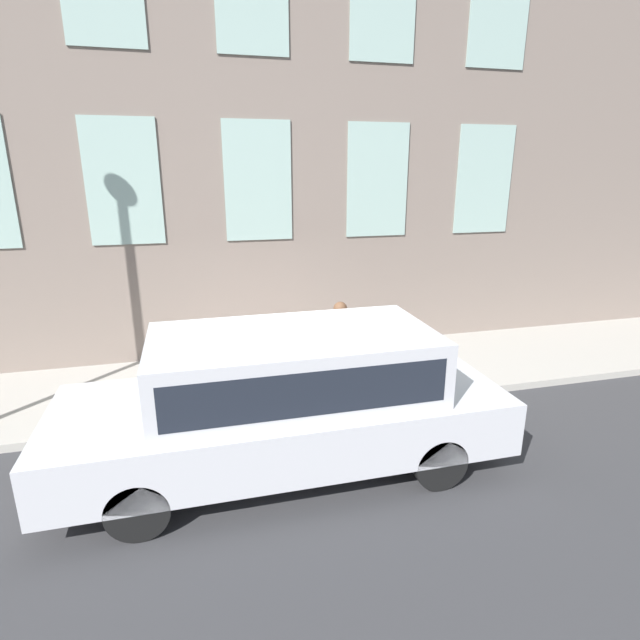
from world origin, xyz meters
TOP-DOWN VIEW (x-y plane):
  - ground_plane at (0.00, 0.00)m, footprint 80.00×80.00m
  - sidewalk at (1.35, 0.00)m, footprint 2.69×60.00m
  - building_facade at (2.84, -0.00)m, footprint 0.33×40.00m
  - fire_hydrant at (0.51, -0.26)m, footprint 0.28×0.40m
  - person at (0.83, -1.02)m, footprint 0.34×0.23m
  - parked_truck_silver_near at (-1.21, 0.24)m, footprint 1.98×5.39m

SIDE VIEW (x-z plane):
  - ground_plane at x=0.00m, z-range 0.00..0.00m
  - sidewalk at x=1.35m, z-range 0.00..0.12m
  - fire_hydrant at x=0.51m, z-range 0.13..0.88m
  - person at x=0.83m, z-range 0.27..1.68m
  - parked_truck_silver_near at x=-1.21m, z-range 0.12..1.88m
  - building_facade at x=2.84m, z-range 0.00..9.44m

